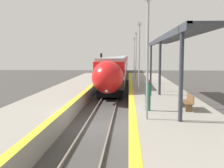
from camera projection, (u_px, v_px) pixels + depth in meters
name	position (u px, v px, depth m)	size (l,w,h in m)	color
ground_plane	(98.00, 128.00, 15.86)	(120.00, 120.00, 0.00)	#423F3D
rail_left	(85.00, 126.00, 15.89)	(0.08, 90.00, 0.15)	slate
rail_right	(110.00, 126.00, 15.81)	(0.08, 90.00, 0.15)	slate
train	(122.00, 63.00, 69.48)	(2.77, 96.54, 3.79)	black
platform_right	(172.00, 120.00, 15.56)	(4.87, 64.00, 1.04)	gray
platform_left	(33.00, 118.00, 16.02)	(3.89, 64.00, 1.04)	gray
platform_bench	(188.00, 101.00, 15.72)	(0.44, 1.71, 0.89)	brown
person_waiting	(148.00, 94.00, 15.39)	(0.36, 0.23, 1.75)	#1E604C
railway_signal	(101.00, 65.00, 40.48)	(0.28, 0.28, 4.33)	#59595E
lamppost_near	(148.00, 50.00, 13.10)	(0.36, 0.20, 5.80)	#9E9EA3
lamppost_mid	(139.00, 52.00, 23.70)	(0.36, 0.20, 5.80)	#9E9EA3
lamppost_far	(136.00, 53.00, 34.30)	(0.36, 0.20, 5.80)	#9E9EA3
lamppost_farthest	(134.00, 54.00, 44.90)	(0.36, 0.20, 5.80)	#9E9EA3
station_canopy	(168.00, 41.00, 21.21)	(2.02, 20.56, 4.40)	#333842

